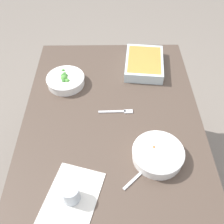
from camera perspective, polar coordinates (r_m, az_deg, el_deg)
The scene contains 10 objects.
ground_plane at distance 1.98m, azimuth 0.00°, elevation -14.43°, with size 6.00×6.00×0.00m, color slate.
dining_table at distance 1.44m, azimuth 0.00°, elevation -2.40°, with size 1.20×0.90×0.74m.
placemat at distance 1.12m, azimuth -8.62°, elevation -17.84°, with size 0.28×0.20×0.00m, color silver.
stew_bowl at distance 1.19m, azimuth 9.84°, elevation -8.89°, with size 0.23×0.23×0.06m.
broccoli_bowl at distance 1.52m, azimuth -9.93°, elevation 6.80°, with size 0.21×0.21×0.07m.
baking_dish at distance 1.62m, azimuth 6.92°, elevation 10.43°, with size 0.32×0.25×0.06m.
drink_cup at distance 1.09m, azimuth -8.85°, elevation -17.05°, with size 0.07×0.07×0.08m.
spoon_by_stew at distance 1.17m, azimuth 6.44°, elevation -12.65°, with size 0.13×0.14×0.01m.
spoon_by_broccoli at distance 1.51m, azimuth -9.08°, elevation 5.18°, with size 0.16×0.11×0.01m.
fork_on_table at distance 1.37m, azimuth 1.37°, elevation 0.12°, with size 0.03×0.18×0.01m.
Camera 1 is at (0.91, -0.01, 1.76)m, focal length 42.56 mm.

